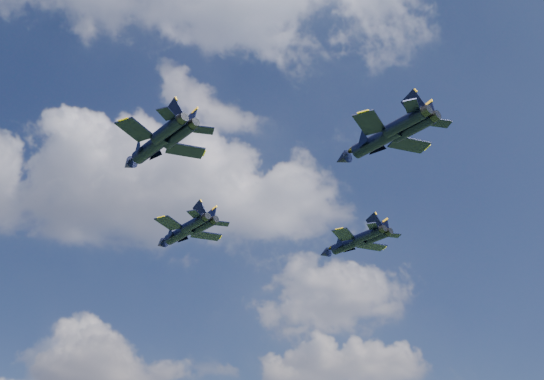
{
  "coord_description": "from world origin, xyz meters",
  "views": [
    {
      "loc": [
        -0.92,
        -83.15,
        6.67
      ],
      "look_at": [
        3.24,
        9.16,
        56.31
      ],
      "focal_mm": 45.0,
      "sensor_mm": 36.0,
      "label": 1
    }
  ],
  "objects_px": {
    "jet_lead": "(179,234)",
    "jet_slot": "(374,142)",
    "jet_left": "(150,148)",
    "jet_right": "(347,244)"
  },
  "relations": [
    {
      "from": "jet_lead",
      "to": "jet_slot",
      "type": "height_order",
      "value": "jet_lead"
    },
    {
      "from": "jet_lead",
      "to": "jet_slot",
      "type": "relative_size",
      "value": 0.96
    },
    {
      "from": "jet_left",
      "to": "jet_right",
      "type": "distance_m",
      "value": 43.35
    },
    {
      "from": "jet_left",
      "to": "jet_right",
      "type": "height_order",
      "value": "jet_left"
    },
    {
      "from": "jet_right",
      "to": "jet_left",
      "type": "bearing_deg",
      "value": -175.58
    },
    {
      "from": "jet_lead",
      "to": "jet_slot",
      "type": "bearing_deg",
      "value": -87.57
    },
    {
      "from": "jet_right",
      "to": "jet_lead",
      "type": "bearing_deg",
      "value": 136.03
    },
    {
      "from": "jet_left",
      "to": "jet_slot",
      "type": "relative_size",
      "value": 0.95
    },
    {
      "from": "jet_lead",
      "to": "jet_left",
      "type": "distance_m",
      "value": 32.5
    },
    {
      "from": "jet_slot",
      "to": "jet_lead",
      "type": "bearing_deg",
      "value": 93.0
    }
  ]
}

